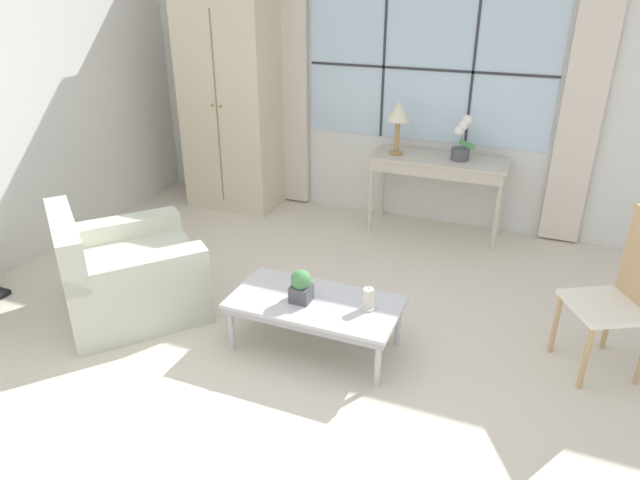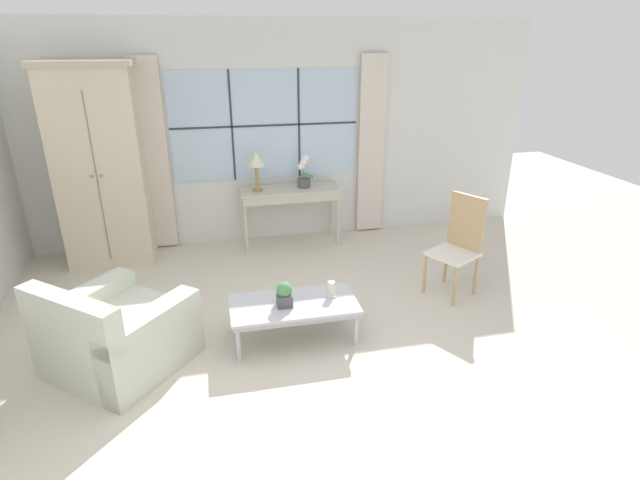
% 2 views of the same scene
% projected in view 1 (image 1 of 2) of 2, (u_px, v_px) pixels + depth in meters
% --- Properties ---
extents(ground_plane, '(14.00, 14.00, 0.00)m').
position_uv_depth(ground_plane, '(303.00, 390.00, 3.55)').
color(ground_plane, beige).
extents(wall_back_windowed, '(7.20, 0.14, 2.80)m').
position_uv_depth(wall_back_windowed, '(427.00, 84.00, 5.49)').
color(wall_back_windowed, silver).
rests_on(wall_back_windowed, ground_plane).
extents(armoire, '(1.04, 0.64, 2.35)m').
position_uv_depth(armoire, '(231.00, 97.00, 5.95)').
color(armoire, beige).
rests_on(armoire, ground_plane).
extents(console_table, '(1.28, 0.48, 0.77)m').
position_uv_depth(console_table, '(439.00, 167.00, 5.44)').
color(console_table, beige).
rests_on(console_table, ground_plane).
extents(table_lamp, '(0.23, 0.23, 0.51)m').
position_uv_depth(table_lamp, '(398.00, 115.00, 5.36)').
color(table_lamp, '#9E7F47').
rests_on(table_lamp, console_table).
extents(potted_orchid, '(0.22, 0.17, 0.42)m').
position_uv_depth(potted_orchid, '(462.00, 142.00, 5.28)').
color(potted_orchid, '#4C4C51').
rests_on(potted_orchid, console_table).
extents(armchair_upholstered, '(1.35, 1.35, 0.83)m').
position_uv_depth(armchair_upholstered, '(127.00, 277.00, 4.29)').
color(armchair_upholstered, beige).
rests_on(armchair_upholstered, ground_plane).
extents(side_chair_wooden, '(0.60, 0.60, 1.07)m').
position_uv_depth(side_chair_wooden, '(626.00, 287.00, 3.52)').
color(side_chair_wooden, white).
rests_on(side_chair_wooden, ground_plane).
extents(coffee_table, '(1.14, 0.58, 0.37)m').
position_uv_depth(coffee_table, '(315.00, 306.00, 3.83)').
color(coffee_table, '#BCBCC1').
rests_on(coffee_table, ground_plane).
extents(potted_plant_small, '(0.14, 0.14, 0.23)m').
position_uv_depth(potted_plant_small, '(301.00, 286.00, 3.77)').
color(potted_plant_small, '#4C4C51').
rests_on(potted_plant_small, coffee_table).
extents(pillar_candle, '(0.10, 0.10, 0.16)m').
position_uv_depth(pillar_candle, '(368.00, 300.00, 3.69)').
color(pillar_candle, silver).
rests_on(pillar_candle, coffee_table).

